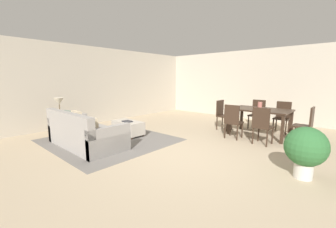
{
  "coord_description": "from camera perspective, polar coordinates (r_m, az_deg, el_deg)",
  "views": [
    {
      "loc": [
        2.58,
        -3.47,
        1.59
      ],
      "look_at": [
        -1.32,
        0.87,
        0.62
      ],
      "focal_mm": 22.64,
      "sensor_mm": 36.0,
      "label": 1
    }
  ],
  "objects": [
    {
      "name": "ground_plane",
      "position": [
        4.61,
        5.09,
        -10.76
      ],
      "size": [
        10.8,
        10.8,
        0.0
      ],
      "primitive_type": "plane",
      "color": "tan"
    },
    {
      "name": "wall_back",
      "position": [
        8.86,
        25.2,
        7.02
      ],
      "size": [
        9.0,
        0.12,
        2.7
      ],
      "primitive_type": "cube",
      "color": "#BCB2A0",
      "rests_on": "ground_plane"
    },
    {
      "name": "wall_left",
      "position": [
        8.13,
        -18.89,
        7.27
      ],
      "size": [
        0.12,
        11.0,
        2.7
      ],
      "primitive_type": "cube",
      "color": "#BCB2A0",
      "rests_on": "ground_plane"
    },
    {
      "name": "area_rug",
      "position": [
        5.82,
        -15.45,
        -6.71
      ],
      "size": [
        3.0,
        2.8,
        0.01
      ],
      "primitive_type": "cube",
      "color": "slate",
      "rests_on": "ground_plane"
    },
    {
      "name": "couch",
      "position": [
        5.43,
        -21.55,
        -5.06
      ],
      "size": [
        2.09,
        1.0,
        0.86
      ],
      "color": "gray",
      "rests_on": "ground_plane"
    },
    {
      "name": "ottoman_table",
      "position": [
        6.1,
        -10.7,
        -3.54
      ],
      "size": [
        0.92,
        0.49,
        0.41
      ],
      "color": "#B7AD9E",
      "rests_on": "ground_plane"
    },
    {
      "name": "side_table",
      "position": [
        6.61,
        -26.92,
        -1.61
      ],
      "size": [
        0.4,
        0.4,
        0.55
      ],
      "color": "olive",
      "rests_on": "ground_plane"
    },
    {
      "name": "table_lamp",
      "position": [
        6.54,
        -27.27,
        2.91
      ],
      "size": [
        0.26,
        0.26,
        0.53
      ],
      "color": "brown",
      "rests_on": "side_table"
    },
    {
      "name": "dining_table",
      "position": [
        6.46,
        23.54,
        0.46
      ],
      "size": [
        1.52,
        1.0,
        0.76
      ],
      "color": "#332319",
      "rests_on": "ground_plane"
    },
    {
      "name": "dining_chair_near_left",
      "position": [
        5.87,
        17.06,
        -1.47
      ],
      "size": [
        0.41,
        0.41,
        0.92
      ],
      "color": "#332319",
      "rests_on": "ground_plane"
    },
    {
      "name": "dining_chair_near_right",
      "position": [
        5.58,
        24.0,
        -2.43
      ],
      "size": [
        0.42,
        0.42,
        0.92
      ],
      "color": "#332319",
      "rests_on": "ground_plane"
    },
    {
      "name": "dining_chair_far_left",
      "position": [
        7.4,
        22.92,
        0.39
      ],
      "size": [
        0.41,
        0.41,
        0.92
      ],
      "color": "#332319",
      "rests_on": "ground_plane"
    },
    {
      "name": "dining_chair_far_right",
      "position": [
        7.17,
        28.43,
        -0.27
      ],
      "size": [
        0.41,
        0.41,
        0.92
      ],
      "color": "#332319",
      "rests_on": "ground_plane"
    },
    {
      "name": "dining_chair_head_east",
      "position": [
        6.2,
        33.25,
        -2.06
      ],
      "size": [
        0.4,
        0.4,
        0.92
      ],
      "color": "#332319",
      "rests_on": "ground_plane"
    },
    {
      "name": "dining_chair_head_west",
      "position": [
        6.9,
        14.45,
        0.24
      ],
      "size": [
        0.41,
        0.41,
        0.92
      ],
      "color": "#332319",
      "rests_on": "ground_plane"
    },
    {
      "name": "vase_centerpiece",
      "position": [
        6.45,
        23.49,
        2.13
      ],
      "size": [
        0.12,
        0.12,
        0.19
      ],
      "primitive_type": "cylinder",
      "color": "#B26659",
      "rests_on": "dining_table"
    },
    {
      "name": "book_on_ottoman",
      "position": [
        5.97,
        -10.92,
        -1.96
      ],
      "size": [
        0.27,
        0.21,
        0.03
      ],
      "primitive_type": "cube",
      "rotation": [
        0.0,
        0.0,
        -0.04
      ],
      "color": "#333338",
      "rests_on": "ottoman_table"
    },
    {
      "name": "potted_plant",
      "position": [
        4.05,
        33.09,
        -7.74
      ],
      "size": [
        0.63,
        0.63,
        0.85
      ],
      "color": "beige",
      "rests_on": "ground_plane"
    }
  ]
}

